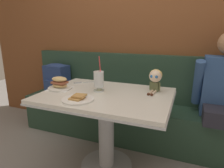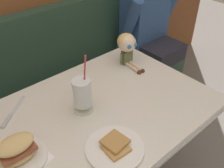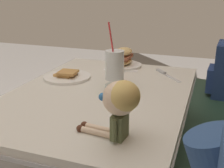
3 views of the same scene
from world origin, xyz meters
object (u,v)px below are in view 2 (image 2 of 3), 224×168
toast_plate (115,148)px  butter_knife (10,116)px  milkshake_glass (82,94)px  sandwich_plate (18,152)px  seated_doll (127,45)px  diner_patron (148,21)px

toast_plate → butter_knife: (-0.25, 0.48, -0.01)m
toast_plate → milkshake_glass: (0.05, 0.28, 0.09)m
sandwich_plate → butter_knife: 0.28m
toast_plate → butter_knife: 0.54m
toast_plate → seated_doll: (0.51, 0.46, 0.12)m
toast_plate → sandwich_plate: (-0.32, 0.21, 0.03)m
sandwich_plate → seated_doll: size_ratio=1.00×
sandwich_plate → diner_patron: 1.55m
toast_plate → milkshake_glass: milkshake_glass is taller
milkshake_glass → diner_patron: size_ratio=0.39×
toast_plate → sandwich_plate: bearing=146.5°
toast_plate → seated_doll: 0.70m
milkshake_glass → sandwich_plate: size_ratio=1.42×
butter_knife → diner_patron: 1.40m
milkshake_glass → butter_knife: 0.37m
seated_doll → sandwich_plate: bearing=-163.4°
sandwich_plate → butter_knife: (0.07, 0.26, -0.04)m
milkshake_glass → sandwich_plate: bearing=-169.1°
butter_knife → seated_doll: (0.76, -0.01, 0.12)m
milkshake_glass → butter_knife: (-0.30, 0.19, -0.10)m
diner_patron → sandwich_plate: bearing=-156.9°
diner_patron → seated_doll: bearing=-148.9°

